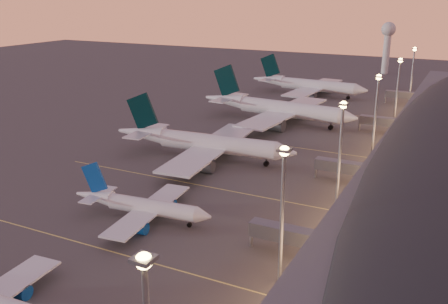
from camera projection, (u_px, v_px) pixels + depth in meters
ground at (121, 239)px, 106.23m from camera, size 700.00×700.00×0.00m
airliner_narrow_north at (141, 206)px, 115.02m from camera, size 35.24×31.64×12.58m
airliner_wide_near at (202, 143)px, 157.10m from camera, size 61.34×56.05×19.62m
airliner_wide_mid at (276, 108)px, 201.29m from camera, size 67.68×61.92×21.65m
airliner_wide_far at (308, 85)px, 254.15m from camera, size 61.93×56.58×19.81m
light_masts at (363, 114)px, 140.68m from camera, size 2.20×217.20×25.90m
radar_tower at (388, 39)px, 316.28m from camera, size 9.00×9.00×32.50m
lane_markings at (210, 179)px, 140.23m from camera, size 90.00×180.36×0.00m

